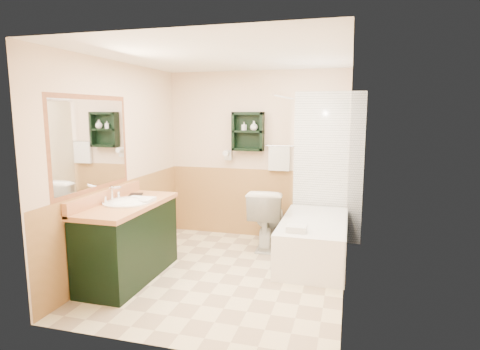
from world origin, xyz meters
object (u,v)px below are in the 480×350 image
(hair_dryer, at_px, (228,155))
(vanity, at_px, (129,241))
(soap_bottle_a, at_px, (244,128))
(soap_bottle_b, at_px, (254,127))
(vanity_book, at_px, (129,188))
(toilet, at_px, (267,218))
(wall_shelf, at_px, (248,131))
(bathtub, at_px, (314,241))

(hair_dryer, relative_size, vanity, 0.18)
(soap_bottle_a, height_order, soap_bottle_b, soap_bottle_b)
(hair_dryer, relative_size, vanity_book, 1.19)
(toilet, xyz_separation_m, soap_bottle_b, (-0.28, 0.34, 1.22))
(wall_shelf, bearing_deg, toilet, -43.44)
(vanity, height_order, bathtub, vanity)
(hair_dryer, bearing_deg, soap_bottle_b, -4.41)
(vanity, bearing_deg, hair_dryer, 71.77)
(bathtub, bearing_deg, hair_dryer, 150.42)
(wall_shelf, height_order, hair_dryer, wall_shelf)
(soap_bottle_a, bearing_deg, vanity, -115.34)
(hair_dryer, relative_size, soap_bottle_b, 1.78)
(toilet, bearing_deg, soap_bottle_a, -42.18)
(hair_dryer, bearing_deg, toilet, -29.15)
(soap_bottle_a, bearing_deg, toilet, -39.14)
(bathtub, distance_m, toilet, 0.77)
(soap_bottle_a, bearing_deg, vanity_book, -124.65)
(wall_shelf, xyz_separation_m, vanity_book, (-1.06, -1.46, -0.60))
(hair_dryer, distance_m, soap_bottle_a, 0.46)
(wall_shelf, distance_m, soap_bottle_b, 0.11)
(hair_dryer, distance_m, toilet, 1.10)
(wall_shelf, bearing_deg, vanity, -116.68)
(soap_bottle_b, bearing_deg, hair_dryer, 175.59)
(wall_shelf, distance_m, bathtub, 1.80)
(hair_dryer, relative_size, toilet, 0.29)
(wall_shelf, height_order, bathtub, wall_shelf)
(hair_dryer, distance_m, soap_bottle_b, 0.57)
(vanity_book, bearing_deg, bathtub, -0.91)
(wall_shelf, distance_m, soap_bottle_a, 0.07)
(wall_shelf, bearing_deg, bathtub, -35.35)
(toilet, bearing_deg, vanity_book, 34.97)
(vanity_book, height_order, soap_bottle_a, soap_bottle_a)
(bathtub, height_order, soap_bottle_a, soap_bottle_a)
(toilet, height_order, soap_bottle_a, soap_bottle_a)
(soap_bottle_a, xyz_separation_m, soap_bottle_b, (0.14, 0.00, 0.03))
(vanity, bearing_deg, soap_bottle_a, 64.66)
(vanity_book, bearing_deg, soap_bottle_a, 35.05)
(vanity, distance_m, bathtub, 2.20)
(hair_dryer, height_order, vanity, hair_dryer)
(vanity, distance_m, soap_bottle_b, 2.35)
(wall_shelf, distance_m, vanity_book, 1.90)
(toilet, bearing_deg, vanity, 45.65)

